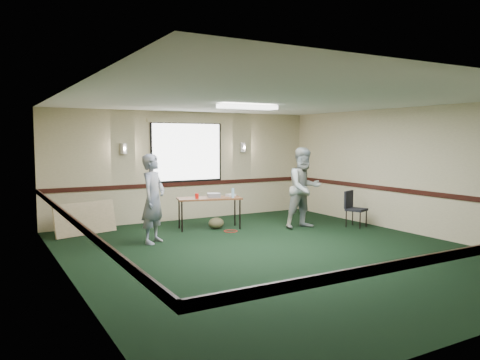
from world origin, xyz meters
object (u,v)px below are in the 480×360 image
projector (214,195)px  person_left (153,199)px  folding_table (209,200)px  person_right (304,188)px  conference_chair (353,206)px

projector → person_left: person_left is taller
projector → person_left: bearing=-135.7°
folding_table → person_right: person_right is taller
projector → conference_chair: bearing=-5.6°
projector → conference_chair: (2.90, -1.39, -0.27)m
folding_table → person_left: bearing=-139.4°
person_right → conference_chair: bearing=-20.8°
folding_table → projector: bearing=9.0°
folding_table → projector: projector is taller
folding_table → projector: size_ratio=5.32×
person_left → person_right: 3.51m
projector → conference_chair: 3.23m
folding_table → projector: (0.11, -0.01, 0.10)m
folding_table → person_left: 1.77m
person_left → projector: bearing=-18.0°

